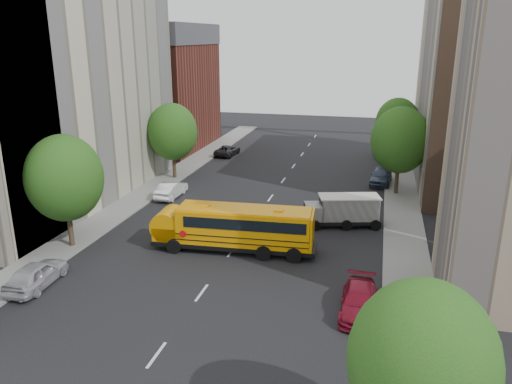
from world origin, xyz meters
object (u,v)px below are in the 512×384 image
at_px(street_tree_1, 64,178).
at_px(parked_car_4, 381,176).
at_px(parked_car_5, 382,150).
at_px(street_tree_5, 397,123).
at_px(parked_car_0, 36,274).
at_px(school_bus, 233,226).
at_px(safari_truck, 343,210).
at_px(street_tree_2, 172,132).
at_px(parked_car_2, 228,150).
at_px(street_tree_3, 422,362).
at_px(parked_car_3, 359,301).
at_px(street_tree_4, 400,140).
at_px(parked_car_1, 171,190).

height_order(street_tree_1, parked_car_4, street_tree_1).
bearing_deg(parked_car_5, street_tree_5, -70.61).
relative_size(parked_car_0, parked_car_4, 0.96).
distance_m(school_bus, safari_truck, 9.43).
xyz_separation_m(school_bus, parked_car_0, (-9.63, -7.77, -0.98)).
bearing_deg(street_tree_2, parked_car_2, 78.91).
xyz_separation_m(street_tree_1, parked_car_5, (20.60, 33.51, -4.16)).
bearing_deg(street_tree_3, safari_truck, 100.29).
bearing_deg(street_tree_5, parked_car_3, -93.71).
bearing_deg(school_bus, street_tree_4, 51.36).
relative_size(street_tree_3, parked_car_2, 1.55).
distance_m(parked_car_3, parked_car_4, 25.12).
bearing_deg(street_tree_4, street_tree_2, 180.00).
bearing_deg(safari_truck, street_tree_2, 136.95).
bearing_deg(parked_car_3, street_tree_3, -77.49).
bearing_deg(street_tree_5, parked_car_2, -177.76).
bearing_deg(parked_car_1, street_tree_2, -68.77).
distance_m(street_tree_1, school_bus, 11.69).
bearing_deg(parked_car_0, safari_truck, -142.61).
bearing_deg(parked_car_3, street_tree_5, 86.46).
xyz_separation_m(street_tree_2, safari_truck, (17.89, -9.36, -3.55)).
distance_m(parked_car_2, parked_car_3, 37.55).
bearing_deg(parked_car_4, street_tree_5, 86.39).
distance_m(school_bus, parked_car_2, 28.46).
relative_size(parked_car_0, parked_car_2, 0.98).
height_order(street_tree_5, parked_car_4, street_tree_5).
height_order(safari_truck, parked_car_0, safari_truck).
distance_m(street_tree_3, safari_truck, 23.23).
relative_size(street_tree_3, safari_truck, 1.19).
height_order(street_tree_1, parked_car_2, street_tree_1).
relative_size(street_tree_4, parked_car_3, 1.73).
height_order(street_tree_5, parked_car_5, street_tree_5).
height_order(street_tree_2, safari_truck, street_tree_2).
xyz_separation_m(street_tree_3, school_bus, (-10.97, 16.20, -2.70)).
bearing_deg(parked_car_5, parked_car_1, -133.01).
xyz_separation_m(street_tree_3, parked_car_2, (-19.80, 43.23, -3.82)).
distance_m(street_tree_4, parked_car_1, 21.12).
relative_size(street_tree_2, parked_car_1, 1.78).
relative_size(street_tree_3, parked_car_3, 1.52).
xyz_separation_m(street_tree_1, street_tree_5, (22.00, 30.00, -0.25)).
height_order(street_tree_2, parked_car_5, street_tree_2).
bearing_deg(school_bus, parked_car_4, 59.35).
distance_m(school_bus, parked_car_1, 13.28).
height_order(street_tree_4, parked_car_3, street_tree_4).
relative_size(street_tree_5, parked_car_5, 1.57).
bearing_deg(street_tree_1, street_tree_2, 90.00).
xyz_separation_m(street_tree_3, street_tree_5, (-0.00, 44.00, 0.25)).
bearing_deg(safari_truck, parked_car_2, 111.88).
xyz_separation_m(street_tree_2, parked_car_1, (2.20, -5.93, -4.11)).
bearing_deg(street_tree_3, parked_car_0, 157.76).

